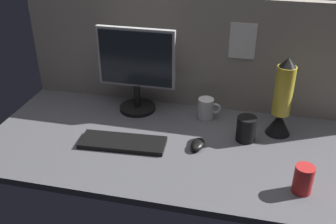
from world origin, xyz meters
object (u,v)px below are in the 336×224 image
(mouse, at_px, (197,144))
(mug_ceramic_white, at_px, (206,108))
(monitor, at_px, (136,67))
(keyboard, at_px, (123,142))
(lava_lamp, at_px, (282,103))
(mug_red_plastic, at_px, (303,179))
(mug_black_travel, at_px, (246,129))

(mouse, xyz_separation_m, mug_ceramic_white, (-0.00, 0.27, 0.03))
(monitor, xyz_separation_m, mouse, (0.35, -0.28, -0.21))
(keyboard, height_order, mouse, mouse)
(keyboard, xyz_separation_m, lava_lamp, (0.65, 0.25, 0.14))
(mouse, height_order, mug_ceramic_white, mug_ceramic_white)
(mouse, bearing_deg, mug_ceramic_white, 97.98)
(keyboard, xyz_separation_m, mug_red_plastic, (0.73, -0.14, 0.04))
(keyboard, distance_m, mug_ceramic_white, 0.45)
(mouse, height_order, lava_lamp, lava_lamp)
(mug_red_plastic, height_order, mug_black_travel, mug_black_travel)
(mug_ceramic_white, bearing_deg, mug_black_travel, -38.30)
(keyboard, xyz_separation_m, mouse, (0.32, 0.05, 0.01))
(keyboard, relative_size, mug_red_plastic, 3.38)
(mouse, xyz_separation_m, mug_red_plastic, (0.41, -0.19, 0.04))
(mug_black_travel, distance_m, lava_lamp, 0.19)
(mug_black_travel, bearing_deg, mug_red_plastic, -54.13)
(mug_black_travel, xyz_separation_m, lava_lamp, (0.14, 0.09, 0.10))
(mug_red_plastic, bearing_deg, monitor, 148.30)
(mug_red_plastic, distance_m, lava_lamp, 0.41)
(keyboard, height_order, mug_red_plastic, mug_red_plastic)
(mug_ceramic_white, xyz_separation_m, lava_lamp, (0.34, -0.07, 0.10))
(mug_black_travel, bearing_deg, keyboard, -162.85)
(mug_ceramic_white, bearing_deg, mug_red_plastic, -47.77)
(keyboard, xyz_separation_m, mug_black_travel, (0.51, 0.16, 0.05))
(keyboard, bearing_deg, monitor, 91.55)
(monitor, height_order, lava_lamp, monitor)
(mouse, bearing_deg, mug_red_plastic, -17.65)
(monitor, relative_size, mouse, 4.35)
(keyboard, distance_m, mug_red_plastic, 0.75)
(mug_black_travel, height_order, mug_ceramic_white, mug_black_travel)
(lava_lamp, bearing_deg, keyboard, -159.06)
(mug_ceramic_white, bearing_deg, monitor, 178.04)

